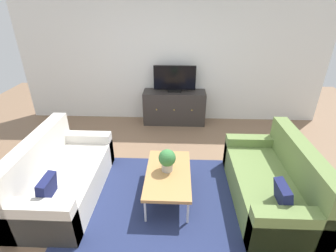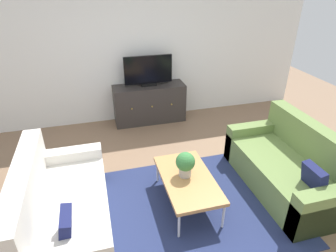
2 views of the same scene
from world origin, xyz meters
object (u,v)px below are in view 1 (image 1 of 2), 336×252
(couch_left_side, at_px, (59,178))
(flat_screen_tv, at_px, (175,79))
(couch_right_side, at_px, (275,184))
(potted_plant, at_px, (167,160))
(tv_console, at_px, (174,107))
(coffee_table, at_px, (168,174))

(couch_left_side, relative_size, flat_screen_tv, 1.96)
(couch_right_side, xyz_separation_m, flat_screen_tv, (-1.37, 2.39, 0.70))
(potted_plant, distance_m, flat_screen_tv, 2.33)
(couch_left_side, height_order, tv_console, couch_left_side)
(couch_left_side, relative_size, couch_right_side, 1.00)
(coffee_table, bearing_deg, potted_plant, 107.66)
(coffee_table, xyz_separation_m, tv_console, (0.03, 2.32, 0.00))
(couch_left_side, bearing_deg, tv_console, 57.57)
(tv_console, bearing_deg, potted_plant, -91.25)
(couch_left_side, xyz_separation_m, potted_plant, (1.46, 0.10, 0.27))
(couch_right_side, height_order, tv_console, couch_right_side)
(couch_left_side, relative_size, tv_console, 1.29)
(couch_left_side, distance_m, couch_right_side, 2.88)
(couch_right_side, bearing_deg, tv_console, 120.00)
(potted_plant, relative_size, flat_screen_tv, 0.36)
(couch_right_side, bearing_deg, couch_left_side, 180.00)
(potted_plant, xyz_separation_m, tv_console, (0.05, 2.27, -0.20))
(couch_left_side, xyz_separation_m, tv_console, (1.51, 2.37, 0.07))
(couch_right_side, bearing_deg, flat_screen_tv, 119.79)
(tv_console, height_order, flat_screen_tv, flat_screen_tv)
(coffee_table, relative_size, flat_screen_tv, 1.22)
(flat_screen_tv, bearing_deg, tv_console, -90.00)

